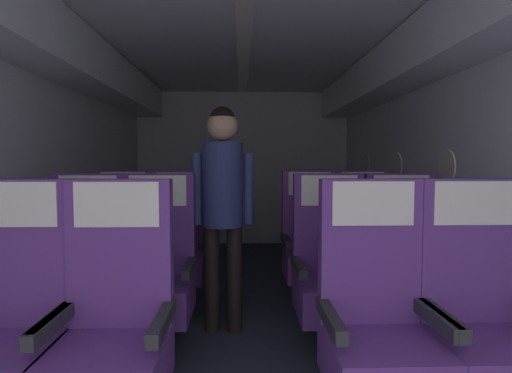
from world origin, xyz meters
TOP-DOWN VIEW (x-y plane):
  - ground at (0.00, 2.93)m, footprint 3.31×6.26m
  - fuselage_shell at (0.00, 3.17)m, footprint 3.19×5.91m
  - seat_a_left_window at (-1.03, 1.67)m, footprint 0.49×0.48m
  - seat_a_left_aisle at (-0.57, 1.65)m, footprint 0.49×0.48m
  - seat_a_right_aisle at (1.04, 1.65)m, footprint 0.49×0.48m
  - seat_a_right_window at (0.57, 1.66)m, footprint 0.49×0.48m
  - seat_b_left_window at (-1.02, 2.52)m, footprint 0.49×0.48m
  - seat_b_left_aisle at (-0.57, 2.52)m, footprint 0.49×0.48m
  - seat_b_right_aisle at (1.04, 2.50)m, footprint 0.49×0.48m
  - seat_b_right_window at (0.56, 2.50)m, footprint 0.49×0.48m
  - seat_c_left_window at (-1.04, 3.35)m, footprint 0.49×0.48m
  - seat_c_left_aisle at (-0.56, 3.35)m, footprint 0.49×0.48m
  - seat_c_right_aisle at (1.03, 3.35)m, footprint 0.49×0.48m
  - seat_c_right_window at (0.57, 3.35)m, footprint 0.49×0.48m
  - flight_attendant at (-0.15, 2.77)m, footprint 0.43×0.28m

SIDE VIEW (x-z plane):
  - ground at x=0.00m, z-range -0.02..0.00m
  - seat_a_left_window at x=-1.03m, z-range -0.09..1.03m
  - seat_a_left_aisle at x=-0.57m, z-range -0.09..1.03m
  - seat_a_right_aisle at x=1.04m, z-range -0.09..1.03m
  - seat_a_right_window at x=0.57m, z-range -0.09..1.03m
  - seat_b_left_window at x=-1.02m, z-range -0.09..1.03m
  - seat_b_left_aisle at x=-0.57m, z-range -0.09..1.03m
  - seat_b_right_aisle at x=1.04m, z-range -0.09..1.03m
  - seat_b_right_window at x=0.56m, z-range -0.09..1.03m
  - seat_c_left_window at x=-1.04m, z-range -0.09..1.03m
  - seat_c_left_aisle at x=-0.56m, z-range -0.09..1.03m
  - seat_c_right_aisle at x=1.03m, z-range -0.09..1.03m
  - seat_c_right_window at x=0.57m, z-range -0.09..1.03m
  - flight_attendant at x=-0.15m, z-range 0.18..1.76m
  - fuselage_shell at x=0.00m, z-range 0.49..2.75m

